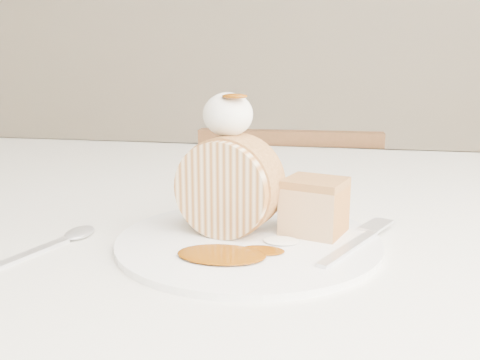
# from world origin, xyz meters

# --- Properties ---
(table) EXTENTS (1.40, 0.90, 0.75)m
(table) POSITION_xyz_m (0.00, 0.20, 0.66)
(table) COLOR silver
(table) RESTS_ON ground
(chair_far) EXTENTS (0.38, 0.38, 0.78)m
(chair_far) POSITION_xyz_m (-0.04, 0.76, 0.44)
(chair_far) COLOR brown
(chair_far) RESTS_ON ground
(plate) EXTENTS (0.31, 0.31, 0.01)m
(plate) POSITION_xyz_m (-0.01, 0.07, 0.75)
(plate) COLOR white
(plate) RESTS_ON table
(roulade_slice) EXTENTS (0.10, 0.07, 0.09)m
(roulade_slice) POSITION_xyz_m (-0.03, 0.09, 0.80)
(roulade_slice) COLOR beige
(roulade_slice) RESTS_ON plate
(cake_chunk) EXTENTS (0.07, 0.06, 0.05)m
(cake_chunk) POSITION_xyz_m (0.05, 0.10, 0.78)
(cake_chunk) COLOR #AE7641
(cake_chunk) RESTS_ON plate
(whipped_cream) EXTENTS (0.05, 0.05, 0.04)m
(whipped_cream) POSITION_xyz_m (-0.04, 0.10, 0.87)
(whipped_cream) COLOR white
(whipped_cream) RESTS_ON roulade_slice
(caramel_drizzle) EXTENTS (0.02, 0.02, 0.01)m
(caramel_drizzle) POSITION_xyz_m (-0.03, 0.09, 0.89)
(caramel_drizzle) COLOR #703604
(caramel_drizzle) RESTS_ON whipped_cream
(caramel_pool) EXTENTS (0.09, 0.07, 0.00)m
(caramel_pool) POSITION_xyz_m (-0.02, 0.02, 0.76)
(caramel_pool) COLOR #703604
(caramel_pool) RESTS_ON plate
(fork) EXTENTS (0.08, 0.14, 0.00)m
(fork) POSITION_xyz_m (0.08, 0.06, 0.76)
(fork) COLOR silver
(fork) RESTS_ON plate
(spoon) EXTENTS (0.06, 0.15, 0.00)m
(spoon) POSITION_xyz_m (-0.20, -0.01, 0.75)
(spoon) COLOR silver
(spoon) RESTS_ON table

